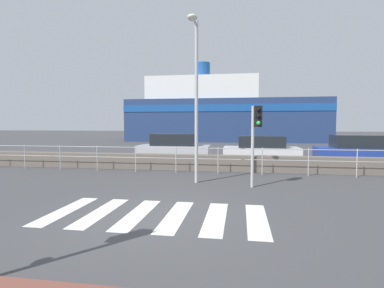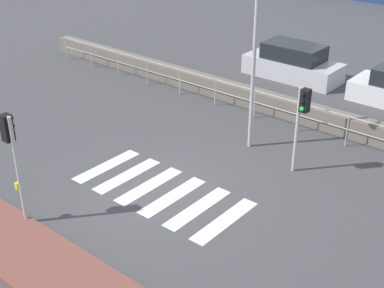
{
  "view_description": "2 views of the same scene",
  "coord_description": "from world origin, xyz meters",
  "views": [
    {
      "loc": [
        1.8,
        -6.49,
        2.08
      ],
      "look_at": [
        0.42,
        2.0,
        1.5
      ],
      "focal_mm": 28.0,
      "sensor_mm": 36.0,
      "label": 1
    },
    {
      "loc": [
        8.8,
        -9.29,
        8.02
      ],
      "look_at": [
        0.24,
        1.0,
        1.2
      ],
      "focal_mm": 50.0,
      "sensor_mm": 36.0,
      "label": 2
    }
  ],
  "objects": [
    {
      "name": "ground_plane",
      "position": [
        0.0,
        0.0,
        0.0
      ],
      "size": [
        160.0,
        160.0,
        0.0
      ],
      "primitive_type": "plane",
      "color": "#424244"
    },
    {
      "name": "sidewalk_brick",
      "position": [
        0.0,
        -4.1,
        0.06
      ],
      "size": [
        24.0,
        1.8,
        0.12
      ],
      "color": "brown",
      "rests_on": "ground_plane"
    },
    {
      "name": "crosswalk",
      "position": [
        -0.08,
        0.0,
        0.0
      ],
      "size": [
        4.95,
        2.4,
        0.01
      ],
      "color": "silver",
      "rests_on": "ground_plane"
    },
    {
      "name": "seawall",
      "position": [
        0.0,
        6.77,
        0.35
      ],
      "size": [
        25.91,
        0.55,
        0.69
      ],
      "color": "#6B6056",
      "rests_on": "ground_plane"
    },
    {
      "name": "harbor_fence",
      "position": [
        -0.0,
        5.89,
        0.74
      ],
      "size": [
        23.35,
        0.04,
        1.12
      ],
      "color": "#B2B2B5",
      "rests_on": "ground_plane"
    },
    {
      "name": "traffic_light_near",
      "position": [
        -1.82,
        -3.29,
        2.14
      ],
      "size": [
        0.34,
        0.32,
        2.96
      ],
      "color": "#B2B2B5",
      "rests_on": "ground_plane"
    },
    {
      "name": "traffic_light_far",
      "position": [
        2.3,
        3.39,
        1.95
      ],
      "size": [
        0.34,
        0.32,
        2.66
      ],
      "color": "#B2B2B5",
      "rests_on": "ground_plane"
    },
    {
      "name": "streetlamp",
      "position": [
        0.27,
        3.68,
        3.52
      ],
      "size": [
        0.32,
        1.16,
        5.61
      ],
      "color": "#B2B2B5",
      "rests_on": "ground_plane"
    },
    {
      "name": "parked_car_silver",
      "position": [
        -2.02,
        10.54,
        0.64
      ],
      "size": [
        4.18,
        1.75,
        1.51
      ],
      "color": "#BCBCC1",
      "rests_on": "ground_plane"
    }
  ]
}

